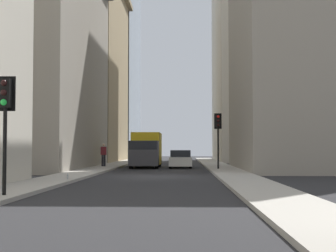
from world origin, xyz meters
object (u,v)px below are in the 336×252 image
traffic_light_foreground (5,107)px  traffic_light_midblock (218,128)px  discarded_bottle (68,177)px  pedestrian (104,154)px  delivery_truck (146,150)px  sedan_white (181,160)px

traffic_light_foreground → traffic_light_midblock: (19.56, -7.98, 0.15)m
traffic_light_foreground → discarded_bottle: traffic_light_foreground is taller
pedestrian → traffic_light_midblock: bearing=-116.2°
delivery_truck → discarded_bottle: size_ratio=23.93×
traffic_light_midblock → delivery_truck: bearing=46.0°
sedan_white → traffic_light_foreground: size_ratio=1.16×
pedestrian → traffic_light_foreground: bearing=-178.0°
sedan_white → delivery_truck: bearing=82.1°
traffic_light_foreground → traffic_light_midblock: traffic_light_midblock is taller
traffic_light_foreground → traffic_light_midblock: 21.13m
traffic_light_foreground → pedestrian: traffic_light_foreground is taller
delivery_truck → traffic_light_midblock: traffic_light_midblock is taller
delivery_truck → pedestrian: size_ratio=3.57×
delivery_truck → pedestrian: delivery_truck is taller
pedestrian → delivery_truck: bearing=-73.7°
discarded_bottle → traffic_light_foreground: bearing=179.1°
traffic_light_foreground → pedestrian: bearing=2.0°
traffic_light_midblock → discarded_bottle: 14.41m
delivery_truck → sedan_white: size_ratio=1.50×
delivery_truck → sedan_white: (-0.39, -2.80, -0.80)m
traffic_light_foreground → pedestrian: 23.96m
traffic_light_foreground → discarded_bottle: (7.80, -0.13, -2.61)m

